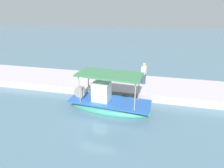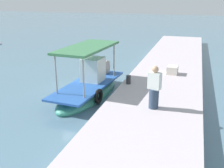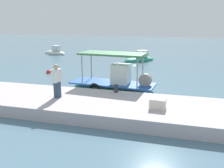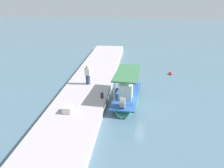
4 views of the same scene
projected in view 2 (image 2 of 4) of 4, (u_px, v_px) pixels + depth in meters
name	position (u px, v px, depth m)	size (l,w,h in m)	color
ground_plane	(87.00, 91.00, 14.83)	(120.00, 120.00, 0.00)	slate
dock_quay	(160.00, 94.00, 13.62)	(36.00, 4.07, 0.61)	#BBAEB5
main_fishing_boat	(89.00, 87.00, 14.16)	(5.85, 2.31, 2.96)	#358A74
fisherman_near_bollard	(154.00, 89.00, 10.91)	(0.50, 0.56, 1.79)	#2E4057
mooring_bollard	(128.00, 80.00, 14.09)	(0.24, 0.24, 0.45)	#2D2D33
cargo_crate	(172.00, 70.00, 15.83)	(0.74, 0.59, 0.47)	beige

